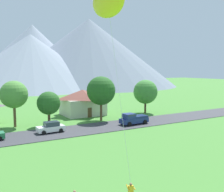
% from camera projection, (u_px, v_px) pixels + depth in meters
% --- Properties ---
extents(road_strip, '(160.00, 7.44, 0.08)m').
position_uv_depth(road_strip, '(51.00, 134.00, 39.94)').
color(road_strip, '#38383D').
rests_on(road_strip, ground).
extents(mountain_central_ridge, '(75.40, 75.40, 35.80)m').
position_uv_depth(mountain_central_ridge, '(33.00, 55.00, 155.11)').
color(mountain_central_ridge, gray).
rests_on(mountain_central_ridge, ground).
extents(mountain_far_east_ridge, '(100.76, 100.76, 38.71)m').
position_uv_depth(mountain_far_east_ridge, '(89.00, 52.00, 152.08)').
color(mountain_far_east_ridge, slate).
rests_on(mountain_far_east_ridge, ground).
extents(mountain_east_ridge, '(76.34, 76.34, 26.71)m').
position_uv_depth(mountain_east_ridge, '(31.00, 62.00, 128.38)').
color(mountain_east_ridge, gray).
rests_on(mountain_east_ridge, ground).
extents(house_leftmost, '(8.94, 7.69, 5.46)m').
position_uv_depth(house_leftmost, '(83.00, 102.00, 56.16)').
color(house_leftmost, beige).
rests_on(house_leftmost, ground).
extents(tree_left_of_center, '(4.03, 4.03, 6.06)m').
position_uv_depth(tree_left_of_center, '(49.00, 103.00, 44.97)').
color(tree_left_of_center, '#4C3823').
rests_on(tree_left_of_center, ground).
extents(tree_center, '(5.38, 5.38, 7.50)m').
position_uv_depth(tree_center, '(145.00, 92.00, 58.17)').
color(tree_center, '#4C3823').
rests_on(tree_center, ground).
extents(tree_right_of_center, '(4.67, 4.67, 7.96)m').
position_uv_depth(tree_right_of_center, '(14.00, 95.00, 44.07)').
color(tree_right_of_center, brown).
rests_on(tree_right_of_center, ground).
extents(tree_near_right, '(5.51, 5.51, 8.53)m').
position_uv_depth(tree_near_right, '(101.00, 91.00, 49.62)').
color(tree_near_right, brown).
rests_on(tree_near_right, ground).
extents(parked_car_white_mid_west, '(4.24, 2.16, 1.68)m').
position_uv_depth(parked_car_white_mid_west, '(51.00, 127.00, 40.52)').
color(parked_car_white_mid_west, white).
rests_on(parked_car_white_mid_west, road_strip).
extents(pickup_truck_navy_west_side, '(5.23, 2.39, 1.99)m').
position_uv_depth(pickup_truck_navy_west_side, '(133.00, 119.00, 46.45)').
color(pickup_truck_navy_west_side, navy).
rests_on(pickup_truck_navy_west_side, road_strip).
extents(kite_flyer_with_kite, '(2.08, 4.16, 16.05)m').
position_uv_depth(kite_flyer_with_kite, '(109.00, 3.00, 18.98)').
color(kite_flyer_with_kite, '#70604C').
rests_on(kite_flyer_with_kite, ground).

